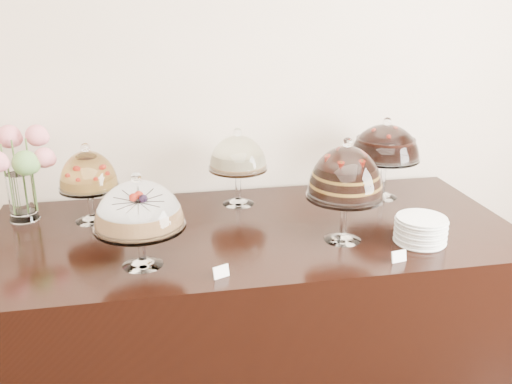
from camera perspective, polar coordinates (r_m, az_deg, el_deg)
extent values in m
cube|color=beige|center=(2.75, -6.96, 12.15)|extent=(5.00, 0.04, 3.00)
cube|color=black|center=(2.62, -0.21, -12.72)|extent=(2.20, 1.00, 0.90)
cone|color=white|center=(2.14, -11.26, -6.84)|extent=(0.15, 0.15, 0.02)
cylinder|color=white|center=(2.11, -11.39, -5.03)|extent=(0.03, 0.03, 0.12)
cylinder|color=white|center=(2.08, -11.52, -3.34)|extent=(0.33, 0.33, 0.01)
cylinder|color=tan|center=(2.07, -11.59, -2.38)|extent=(0.28, 0.28, 0.06)
sphere|color=#AF1F0E|center=(2.07, -9.63, -0.96)|extent=(0.02, 0.02, 0.02)
sphere|color=#AF1F0E|center=(2.10, -13.20, -0.91)|extent=(0.02, 0.02, 0.02)
sphere|color=#AF1F0E|center=(1.98, -12.16, -2.11)|extent=(0.02, 0.02, 0.02)
sphere|color=white|center=(2.02, -11.86, 1.41)|extent=(0.04, 0.04, 0.04)
cone|color=white|center=(2.32, 8.62, -4.45)|extent=(0.15, 0.15, 0.02)
cylinder|color=white|center=(2.29, 8.74, -2.37)|extent=(0.03, 0.03, 0.16)
cylinder|color=white|center=(2.26, 8.85, -0.39)|extent=(0.30, 0.30, 0.01)
cylinder|color=black|center=(2.24, 8.93, 1.15)|extent=(0.23, 0.23, 0.12)
sphere|color=#AF1F0E|center=(2.26, 10.32, 3.02)|extent=(0.02, 0.02, 0.02)
sphere|color=#AF1F0E|center=(2.28, 8.51, 3.27)|extent=(0.02, 0.02, 0.02)
sphere|color=#AF1F0E|center=(2.22, 7.38, 2.88)|extent=(0.02, 0.02, 0.02)
sphere|color=#AF1F0E|center=(2.16, 8.52, 2.37)|extent=(0.02, 0.02, 0.02)
sphere|color=#AF1F0E|center=(2.18, 10.38, 2.46)|extent=(0.02, 0.02, 0.02)
sphere|color=white|center=(2.20, 9.14, 4.90)|extent=(0.04, 0.04, 0.04)
cone|color=white|center=(2.68, -1.77, -0.90)|extent=(0.15, 0.15, 0.02)
cylinder|color=white|center=(2.65, -1.79, 0.81)|extent=(0.03, 0.03, 0.14)
cylinder|color=white|center=(2.63, -1.81, 2.42)|extent=(0.27, 0.27, 0.01)
cylinder|color=beige|center=(2.62, -1.82, 3.19)|extent=(0.23, 0.23, 0.06)
sphere|color=white|center=(2.58, -1.85, 5.98)|extent=(0.04, 0.04, 0.04)
cone|color=white|center=(2.83, 12.45, -0.23)|extent=(0.15, 0.15, 0.02)
cylinder|color=white|center=(2.80, 12.59, 1.62)|extent=(0.03, 0.03, 0.17)
cylinder|color=white|center=(2.77, 12.73, 3.39)|extent=(0.33, 0.33, 0.01)
cylinder|color=black|center=(2.76, 12.81, 4.37)|extent=(0.28, 0.28, 0.09)
sphere|color=#AF1F0E|center=(2.80, 14.07, 5.60)|extent=(0.02, 0.02, 0.02)
sphere|color=#AF1F0E|center=(2.77, 11.41, 5.68)|extent=(0.02, 0.02, 0.02)
sphere|color=#AF1F0E|center=(2.68, 13.18, 5.05)|extent=(0.02, 0.02, 0.02)
sphere|color=white|center=(2.73, 13.00, 6.88)|extent=(0.04, 0.04, 0.04)
cone|color=white|center=(2.58, -16.02, -2.50)|extent=(0.15, 0.15, 0.02)
cylinder|color=white|center=(2.56, -16.18, -0.97)|extent=(0.03, 0.03, 0.12)
cylinder|color=white|center=(2.54, -16.32, 0.46)|extent=(0.25, 0.25, 0.01)
cylinder|color=#BA8636|center=(2.53, -16.38, 1.02)|extent=(0.21, 0.21, 0.04)
sphere|color=#AF1F0E|center=(2.53, -15.14, 1.89)|extent=(0.02, 0.02, 0.02)
sphere|color=#AF1F0E|center=(2.57, -16.05, 2.09)|extent=(0.02, 0.02, 0.02)
sphere|color=#AF1F0E|center=(2.56, -17.33, 1.89)|extent=(0.02, 0.02, 0.02)
sphere|color=#AF1F0E|center=(2.51, -17.75, 1.47)|extent=(0.02, 0.02, 0.02)
sphere|color=#AF1F0E|center=(2.47, -16.85, 1.26)|extent=(0.02, 0.02, 0.02)
sphere|color=#AF1F0E|center=(2.48, -15.52, 1.47)|extent=(0.02, 0.02, 0.02)
sphere|color=white|center=(2.49, -16.70, 4.27)|extent=(0.04, 0.04, 0.04)
cylinder|color=white|center=(2.67, -22.38, -0.44)|extent=(0.11, 0.11, 0.21)
cylinder|color=#476B2D|center=(2.63, -21.33, 0.70)|extent=(0.01, 0.01, 0.24)
sphere|color=pink|center=(2.57, -20.40, 3.24)|extent=(0.09, 0.09, 0.09)
cylinder|color=#476B2D|center=(2.68, -21.64, 1.78)|extent=(0.01, 0.01, 0.31)
sphere|color=pink|center=(2.68, -21.08, 5.30)|extent=(0.10, 0.10, 0.10)
cylinder|color=#476B2D|center=(2.71, -22.85, 1.72)|extent=(0.01, 0.01, 0.30)
sphere|color=pink|center=(2.74, -23.48, 5.11)|extent=(0.10, 0.10, 0.10)
cylinder|color=#476B2D|center=(2.65, -23.73, 1.24)|extent=(0.01, 0.01, 0.30)
cylinder|color=#476B2D|center=(2.61, -23.31, 0.45)|extent=(0.01, 0.01, 0.25)
cylinder|color=#476B2D|center=(2.62, -22.14, 0.43)|extent=(0.01, 0.01, 0.23)
sphere|color=#5E9046|center=(2.55, -22.08, 2.70)|extent=(0.11, 0.11, 0.11)
cylinder|color=white|center=(2.37, 16.03, -4.75)|extent=(0.20, 0.20, 0.01)
cylinder|color=white|center=(2.37, 16.05, -4.51)|extent=(0.19, 0.19, 0.01)
cylinder|color=white|center=(2.36, 16.08, -4.27)|extent=(0.20, 0.20, 0.01)
cylinder|color=white|center=(2.36, 16.10, -4.02)|extent=(0.19, 0.19, 0.01)
cylinder|color=white|center=(2.35, 16.13, -3.78)|extent=(0.20, 0.20, 0.01)
cylinder|color=white|center=(2.35, 16.15, -3.53)|extent=(0.19, 0.19, 0.01)
cylinder|color=white|center=(2.35, 16.18, -3.28)|extent=(0.20, 0.20, 0.01)
cylinder|color=white|center=(2.34, 16.20, -3.04)|extent=(0.19, 0.19, 0.01)
cylinder|color=white|center=(2.34, 16.23, -2.79)|extent=(0.20, 0.20, 0.01)
cylinder|color=white|center=(2.33, 16.25, -2.54)|extent=(0.19, 0.19, 0.01)
cube|color=white|center=(2.01, -3.51, -7.96)|extent=(0.06, 0.04, 0.04)
cube|color=white|center=(2.18, 14.10, -6.26)|extent=(0.06, 0.03, 0.04)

